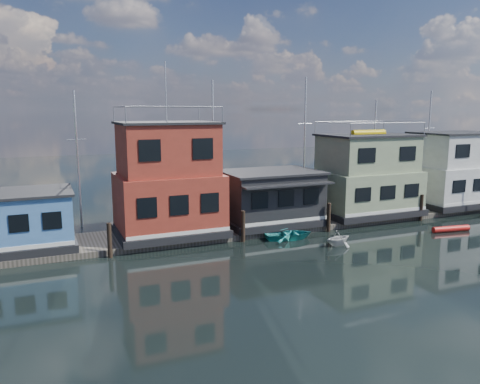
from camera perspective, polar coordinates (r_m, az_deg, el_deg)
name	(u,v)px	position (r m, az deg, el deg)	size (l,w,h in m)	color
ground	(376,277)	(27.20, 16.24, -9.89)	(160.00, 160.00, 0.00)	black
dock	(276,225)	(36.77, 4.39, -3.98)	(48.00, 5.00, 0.40)	#595147
houseboat_blue	(21,221)	(32.42, -25.16, -3.18)	(6.40, 4.90, 3.66)	black
houseboat_red	(168,182)	(33.01, -8.75, 1.24)	(7.40, 5.90, 11.86)	black
houseboat_dark	(271,197)	(36.05, 3.74, -0.64)	(7.40, 6.10, 4.06)	black
houseboat_green	(366,176)	(40.69, 15.15, 1.87)	(8.40, 5.90, 7.03)	black
houseboat_white	(455,170)	(47.49, 24.71, 2.41)	(8.40, 5.90, 6.66)	black
pilings	(290,222)	(34.01, 6.08, -3.60)	(42.28, 0.28, 2.20)	#2D2116
background_masts	(293,148)	(43.36, 6.44, 5.30)	(36.40, 0.16, 12.00)	silver
dinghy_white	(338,238)	(32.38, 11.87, -5.50)	(1.75, 2.02, 1.07)	silver
red_kayak	(451,229)	(38.69, 24.33, -4.11)	(0.45, 0.45, 3.06)	red
dinghy_teal	(289,234)	(33.46, 5.97, -5.14)	(2.44, 3.41, 0.71)	teal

